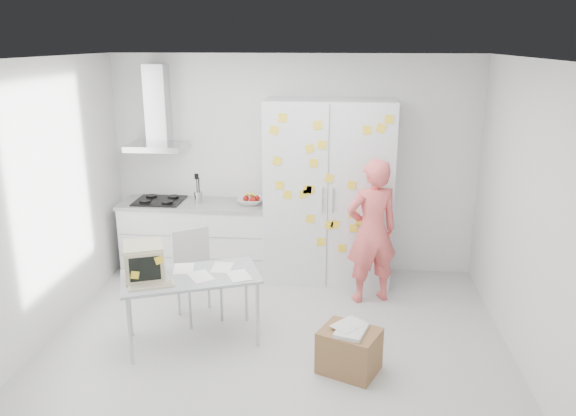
# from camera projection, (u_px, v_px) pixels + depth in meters

# --- Properties ---
(floor) EXTENTS (4.50, 4.00, 0.02)m
(floor) POSITION_uv_depth(u_px,v_px,m) (275.00, 346.00, 5.47)
(floor) COLOR silver
(floor) RESTS_ON ground
(walls) EXTENTS (4.52, 4.01, 2.70)m
(walls) POSITION_uv_depth(u_px,v_px,m) (283.00, 192.00, 5.76)
(walls) COLOR white
(walls) RESTS_ON ground
(ceiling) EXTENTS (4.50, 4.00, 0.02)m
(ceiling) POSITION_uv_depth(u_px,v_px,m) (273.00, 59.00, 4.69)
(ceiling) COLOR white
(ceiling) RESTS_ON walls
(counter_run) EXTENTS (1.84, 0.63, 1.28)m
(counter_run) POSITION_uv_depth(u_px,v_px,m) (197.00, 237.00, 7.06)
(counter_run) COLOR white
(counter_run) RESTS_ON ground
(range_hood) EXTENTS (0.70, 0.48, 1.01)m
(range_hood) POSITION_uv_depth(u_px,v_px,m) (157.00, 116.00, 6.81)
(range_hood) COLOR silver
(range_hood) RESTS_ON walls
(tall_cabinet) EXTENTS (1.50, 0.68, 2.20)m
(tall_cabinet) POSITION_uv_depth(u_px,v_px,m) (329.00, 192.00, 6.70)
(tall_cabinet) COLOR silver
(tall_cabinet) RESTS_ON ground
(person) EXTENTS (0.70, 0.58, 1.64)m
(person) POSITION_uv_depth(u_px,v_px,m) (372.00, 231.00, 6.19)
(person) COLOR #F25F5E
(person) RESTS_ON ground
(desk) EXTENTS (1.44, 1.07, 1.03)m
(desk) POSITION_uv_depth(u_px,v_px,m) (162.00, 269.00, 5.29)
(desk) COLOR #AAAFB5
(desk) RESTS_ON ground
(chair) EXTENTS (0.60, 0.60, 0.94)m
(chair) POSITION_uv_depth(u_px,v_px,m) (196.00, 269.00, 5.91)
(chair) COLOR #B8B8B6
(chair) RESTS_ON ground
(cardboard_box) EXTENTS (0.61, 0.56, 0.43)m
(cardboard_box) POSITION_uv_depth(u_px,v_px,m) (349.00, 350.00, 4.99)
(cardboard_box) COLOR olive
(cardboard_box) RESTS_ON ground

